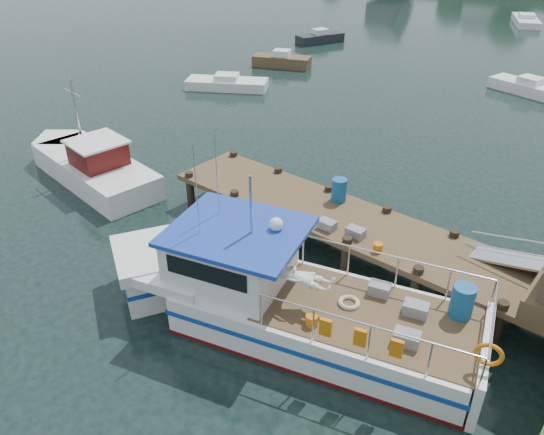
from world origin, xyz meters
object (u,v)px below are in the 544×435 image
Objects in this scene: moored_rowboat at (282,60)px; moored_a at (227,83)px; lobster_boat at (278,297)px; work_boat at (91,165)px; moored_d at (526,20)px; moored_b at (529,88)px; dock at (508,255)px; moored_e at (320,38)px.

moored_a is (0.62, -6.65, -0.10)m from moored_rowboat.
lobster_boat reaches higher than moored_rowboat.
moored_rowboat is at bearing 111.25° from work_boat.
moored_d is (3.78, 48.90, -0.33)m from work_boat.
work_boat is at bearing -135.26° from moored_b.
dock is 6.70m from lobster_boat.
moored_a is at bearing 115.55° from work_boat.
moored_b is (-1.27, 27.63, -0.62)m from lobster_boat.
moored_a is 0.86× the size of moored_d.
lobster_boat is at bearing -136.85° from dock.
moored_a is 36.24m from moored_d.
lobster_boat is 36.86m from moored_e.
moored_a is 15.32m from moored_e.
moored_b is at bearing 72.73° from work_boat.
dock is 48.47m from moored_d.
work_boat is 1.55× the size of moored_a.
lobster_boat reaches higher than moored_d.
moored_a is at bearing -67.60° from moored_e.
moored_a is at bearing 121.74° from lobster_boat.
moored_d is at bearing 64.99° from moored_a.
work_boat is 1.34× the size of moored_d.
lobster_boat is at bearing -108.79° from moored_b.
lobster_boat is 1.83× the size of moored_d.
lobster_boat reaches higher than moored_e.
moored_e is at bearing -114.58° from moored_d.
dock is 36.36m from moored_e.
work_boat is at bearing 154.68° from lobster_boat.
moored_d is (-8.77, 51.00, -0.65)m from lobster_boat.
lobster_boat is 23.39m from moored_a.
moored_b is at bearing 25.11° from moored_a.
dock reaches higher than moored_e.
dock is 1.92× the size of work_boat.
work_boat is at bearing -68.47° from moored_rowboat.
moored_a is at bearing 152.96° from dock.
moored_rowboat reaches higher than moored_d.
moored_e is (-20.24, 30.80, -0.59)m from lobster_boat.
lobster_boat is at bearing -75.24° from moored_d.
lobster_boat reaches higher than moored_b.
moored_e is at bearing 111.56° from work_boat.
lobster_boat is 51.75m from moored_d.
work_boat reaches higher than moored_e.
moored_rowboat is (-17.88, 22.42, -0.56)m from lobster_boat.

